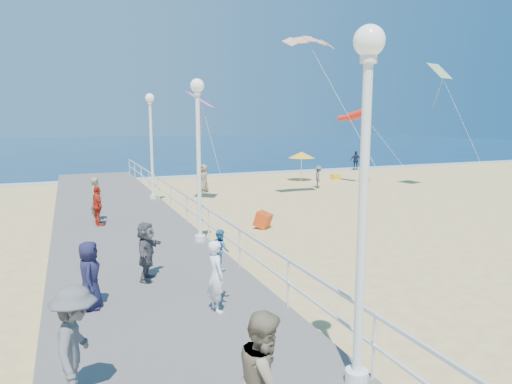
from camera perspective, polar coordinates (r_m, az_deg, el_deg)
name	(u,v)px	position (r m, az deg, el deg)	size (l,w,h in m)	color
ground	(337,237)	(17.72, 10.04, -5.57)	(160.00, 160.00, 0.00)	#E0C275
ocean	(127,146)	(80.09, -15.80, 5.54)	(160.00, 90.00, 0.05)	#0C284B
surf_line	(196,176)	(36.41, -7.49, 2.02)	(160.00, 1.20, 0.04)	silver
boardwalk	(135,254)	(15.14, -14.90, -7.49)	(5.00, 44.00, 0.40)	slate
railing	(208,216)	(15.37, -5.96, -2.94)	(0.05, 42.00, 0.55)	white
lamp_post_near	(364,173)	(6.75, 13.37, 2.27)	(0.44, 0.44, 5.32)	white
lamp_post_mid	(198,144)	(14.98, -7.22, 6.03)	(0.44, 0.44, 5.32)	white
lamp_post_far	(151,135)	(23.77, -12.99, 6.96)	(0.44, 0.44, 5.32)	white
woman_holding_toddler	(216,276)	(9.79, -5.01, -10.42)	(0.56, 0.37, 1.54)	white
toddler_held	(220,249)	(9.81, -4.47, -7.18)	(0.43, 0.33, 0.88)	teal
spectator_1	(265,381)	(5.98, 1.19, -22.55)	(0.87, 0.68, 1.79)	gray
spectator_2	(76,346)	(7.22, -21.62, -17.49)	(1.14, 0.65, 1.76)	#58595D
spectator_3	(98,206)	(18.40, -19.19, -1.67)	(0.90, 0.38, 1.54)	red
spectator_4	(90,275)	(10.50, -20.09, -9.75)	(0.73, 0.47, 1.49)	#1A1938
spectator_5	(146,251)	(11.88, -13.54, -7.21)	(1.40, 0.45, 1.51)	#525055
spectator_6	(97,199)	(19.22, -19.29, -0.89)	(0.65, 0.42, 1.77)	gray
beach_walker_a	(319,177)	(30.00, 7.82, 1.88)	(0.95, 0.55, 1.47)	#56575B
beach_walker_b	(356,160)	(41.50, 12.38, 3.88)	(0.99, 0.41, 1.69)	#1B203B
beach_walker_c	(204,178)	(28.30, -6.52, 1.74)	(0.84, 0.55, 1.72)	#807159
box_kite	(263,221)	(18.72, 0.88, -3.70)	(0.55, 0.55, 0.60)	red
beach_umbrella	(302,155)	(33.15, 5.71, 4.64)	(1.90, 1.90, 2.14)	white
beach_chair_left	(364,180)	(33.04, 13.37, 1.44)	(0.55, 0.55, 0.40)	orange
beach_chair_right	(335,177)	(34.53, 9.90, 1.87)	(0.55, 0.55, 0.40)	yellow
kite_parafoil	(310,39)	(24.83, 6.74, 18.46)	(2.77, 0.90, 0.30)	#CF4618
kite_windsock	(357,115)	(31.99, 12.55, 9.42)	(0.56, 0.56, 2.75)	red
kite_diamond_pink	(201,100)	(23.98, -6.95, 11.38)	(1.45, 1.45, 0.02)	#FF5D9E
kite_diamond_multi	(440,71)	(30.87, 21.98, 13.85)	(1.37, 1.37, 0.02)	#1AD5E5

